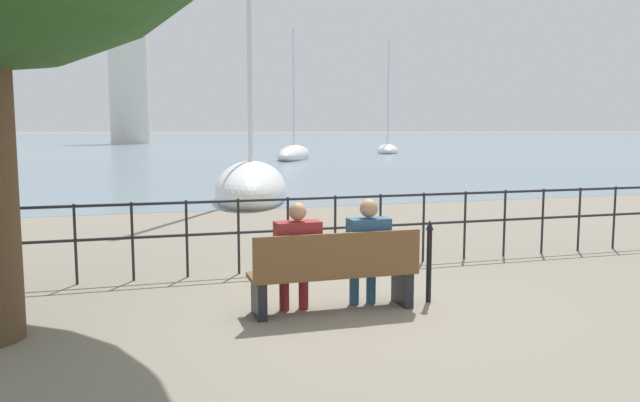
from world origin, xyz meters
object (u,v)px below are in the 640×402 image
sailboat_5 (294,154)px  sailboat_4 (251,186)px  seated_person_right (367,248)px  harbor_lighthouse (128,67)px  park_bench (335,273)px  closed_umbrella (429,257)px  sailboat_1 (387,149)px  seated_person_left (297,253)px

sailboat_5 → sailboat_4: bearing=-84.3°
seated_person_right → harbor_lighthouse: 84.79m
park_bench → closed_umbrella: closed_umbrella is taller
seated_person_right → sailboat_1: bearing=66.7°
seated_person_right → sailboat_4: bearing=86.2°
seated_person_right → sailboat_4: size_ratio=0.10×
closed_umbrella → sailboat_5: 35.24m
park_bench → sailboat_1: 46.48m
seated_person_right → park_bench: bearing=-169.4°
seated_person_left → harbor_lighthouse: bearing=91.1°
park_bench → sailboat_5: (8.43, 34.54, -0.13)m
park_bench → closed_umbrella: bearing=2.8°
closed_umbrella → harbor_lighthouse: (-3.24, 84.20, 9.93)m
seated_person_right → closed_umbrella: size_ratio=1.28×
park_bench → sailboat_4: bearing=84.1°
seated_person_left → sailboat_4: size_ratio=0.10×
closed_umbrella → sailboat_1: (17.52, 42.51, -0.24)m
park_bench → seated_person_left: seated_person_left is taller
seated_person_right → sailboat_5: 35.39m
sailboat_4 → harbor_lighthouse: harbor_lighthouse is taller
seated_person_left → sailboat_5: (8.84, 34.47, -0.37)m
harbor_lighthouse → seated_person_right: bearing=-88.3°
sailboat_5 → sailboat_1: bearing=61.0°
park_bench → seated_person_right: size_ratio=1.51×
sailboat_1 → sailboat_4: bearing=-97.1°
closed_umbrella → sailboat_1: size_ratio=0.10×
closed_umbrella → seated_person_left: bearing=179.3°
closed_umbrella → sailboat_4: size_ratio=0.08×
park_bench → seated_person_right: (0.41, 0.08, 0.24)m
closed_umbrella → sailboat_1: sailboat_1 is taller
sailboat_4 → harbor_lighthouse: bearing=104.7°
sailboat_1 → harbor_lighthouse: 47.68m
park_bench → harbor_lighthouse: bearing=91.4°
seated_person_left → seated_person_right: (0.82, 0.00, 0.01)m
seated_person_left → sailboat_1: sailboat_1 is taller
seated_person_left → sailboat_5: sailboat_5 is taller
park_bench → sailboat_4: (1.14, 11.10, -0.04)m
closed_umbrella → harbor_lighthouse: bearing=92.2°
sailboat_1 → sailboat_5: 13.01m
park_bench → sailboat_5: sailboat_5 is taller
sailboat_4 → sailboat_5: size_ratio=1.40×
seated_person_left → seated_person_right: bearing=0.0°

